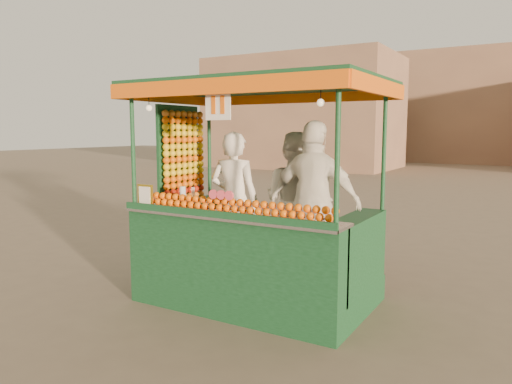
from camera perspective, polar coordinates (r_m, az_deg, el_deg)
The scene contains 7 objects.
ground at distance 6.11m, azimuth 3.07°, elevation -12.26°, with size 90.00×90.00×0.00m, color #6A5A4C.
building_left at distance 27.70m, azimuth 5.63°, elevation 9.18°, with size 10.00×6.00×6.00m, color #906C52.
building_center at distance 35.45m, azimuth 23.18°, elevation 9.02°, with size 14.00×7.00×7.00m, color #906C52.
juice_cart at distance 5.73m, azimuth -0.96°, elevation -4.82°, with size 2.86×1.85×2.59m.
vendor_left at distance 6.10m, azimuth -2.57°, elevation -1.00°, with size 0.69×0.52×1.72m.
vendor_middle at distance 6.04m, azimuth 4.54°, elevation -1.12°, with size 0.90×0.73×1.72m.
vendor_right at distance 5.53m, azimuth 6.89°, elevation -1.23°, with size 1.09×0.46×1.85m.
Camera 1 is at (2.63, -5.12, 2.04)m, focal length 34.07 mm.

